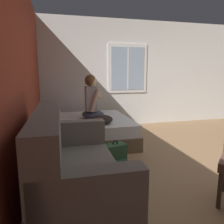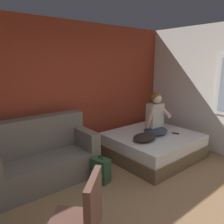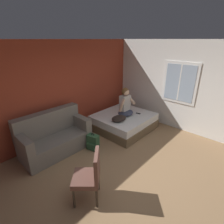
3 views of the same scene
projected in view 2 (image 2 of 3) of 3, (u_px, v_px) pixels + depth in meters
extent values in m
cube|color=#993823|center=(54.00, 93.00, 4.15)|extent=(10.56, 0.16, 2.70)
cube|color=brown|center=(152.00, 150.00, 4.59)|extent=(1.73, 1.59, 0.26)
cube|color=white|center=(153.00, 139.00, 4.53)|extent=(1.67, 1.55, 0.22)
cube|color=slate|center=(45.00, 169.00, 3.57)|extent=(1.72, 0.84, 0.44)
cube|color=slate|center=(36.00, 135.00, 3.68)|extent=(1.70, 0.28, 0.60)
cube|color=slate|center=(84.00, 138.00, 3.94)|extent=(0.20, 0.80, 0.32)
cube|color=brown|center=(94.00, 202.00, 1.92)|extent=(0.38, 0.36, 0.48)
ellipsoid|color=#383D51|center=(156.00, 131.00, 4.46)|extent=(0.53, 0.45, 0.16)
cube|color=#B2ADA8|center=(155.00, 115.00, 4.42)|extent=(0.33, 0.21, 0.48)
cylinder|color=#DBB293|center=(150.00, 118.00, 4.27)|extent=(0.09, 0.21, 0.44)
cylinder|color=#DBB293|center=(164.00, 110.00, 4.44)|extent=(0.09, 0.38, 0.29)
sphere|color=#DBB293|center=(156.00, 99.00, 4.33)|extent=(0.21, 0.21, 0.21)
ellipsoid|color=brown|center=(156.00, 98.00, 4.34)|extent=(0.23, 0.23, 0.23)
cube|color=#2D5133|center=(101.00, 170.00, 3.59)|extent=(0.24, 0.33, 0.40)
cube|color=#2D5133|center=(96.00, 178.00, 3.52)|extent=(0.10, 0.25, 0.18)
torus|color=black|center=(101.00, 158.00, 3.54)|extent=(0.04, 0.09, 0.09)
ellipsoid|color=#2D231E|center=(144.00, 137.00, 4.10)|extent=(0.49, 0.38, 0.14)
cube|color=black|center=(176.00, 133.00, 4.53)|extent=(0.10, 0.16, 0.01)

